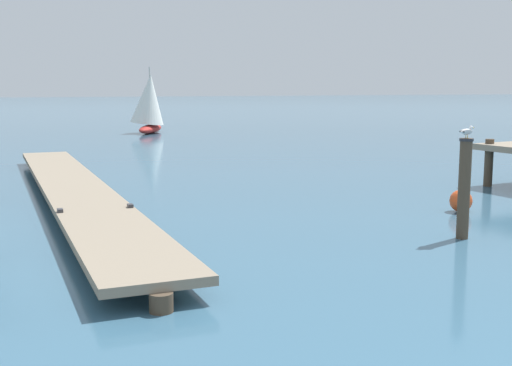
{
  "coord_description": "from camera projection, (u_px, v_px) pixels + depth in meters",
  "views": [
    {
      "loc": [
        -6.54,
        -2.69,
        3.3
      ],
      "look_at": [
        -1.78,
        9.15,
        1.4
      ],
      "focal_mm": 45.98,
      "sensor_mm": 36.0,
      "label": 1
    }
  ],
  "objects": [
    {
      "name": "perched_seagull",
      "position": [
        467.0,
        131.0,
        13.94
      ],
      "size": [
        0.38,
        0.16,
        0.26
      ],
      "color": "gold",
      "rests_on": "mooring_piling"
    },
    {
      "name": "mooring_piling",
      "position": [
        464.0,
        187.0,
        14.12
      ],
      "size": [
        0.3,
        0.3,
        2.19
      ],
      "color": "#4C3D2D",
      "rests_on": "ground"
    },
    {
      "name": "floating_dock",
      "position": [
        74.0,
        188.0,
        18.94
      ],
      "size": [
        1.93,
        20.79,
        0.53
      ],
      "color": "gray",
      "rests_on": "ground"
    },
    {
      "name": "mooring_buoy",
      "position": [
        461.0,
        201.0,
        17.26
      ],
      "size": [
        0.59,
        0.59,
        0.66
      ],
      "color": "#E04C1E",
      "rests_on": "ground"
    },
    {
      "name": "distant_sailboat",
      "position": [
        149.0,
        103.0,
        45.61
      ],
      "size": [
        3.41,
        4.61,
        4.6
      ],
      "color": "#AD2823",
      "rests_on": "ground"
    }
  ]
}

